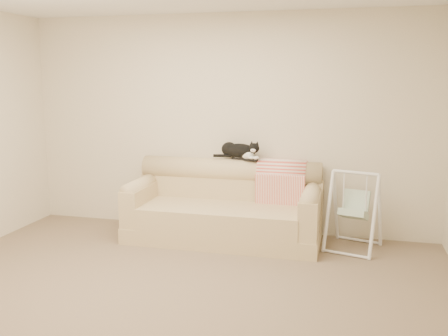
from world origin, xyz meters
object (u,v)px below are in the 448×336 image
object	(u,v)px
sofa	(225,209)
tuxedo_cat	(239,150)
remote_a	(239,158)
baby_swing	(354,210)
remote_b	(251,160)

from	to	relation	value
sofa	tuxedo_cat	distance (m)	0.71
remote_a	baby_swing	xyz separation A→B (m)	(1.34, -0.26, -0.48)
remote_b	sofa	bearing A→B (deg)	-142.77
remote_b	tuxedo_cat	bearing A→B (deg)	158.92
remote_b	tuxedo_cat	size ratio (longest dim) A/B	0.31
remote_a	baby_swing	distance (m)	1.45
sofa	remote_a	distance (m)	0.62
tuxedo_cat	baby_swing	world-z (taller)	tuxedo_cat
sofa	baby_swing	xyz separation A→B (m)	(1.45, -0.01, 0.08)
sofa	baby_swing	distance (m)	1.45
tuxedo_cat	baby_swing	distance (m)	1.48
sofa	remote_b	bearing A→B (deg)	37.23
tuxedo_cat	baby_swing	bearing A→B (deg)	-11.07
remote_a	remote_b	bearing A→B (deg)	-20.23
remote_a	tuxedo_cat	distance (m)	0.09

